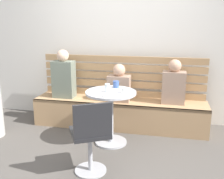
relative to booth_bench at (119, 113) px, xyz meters
The scene contains 13 objects.
ground 1.22m from the booth_bench, 90.00° to the right, with size 8.00×8.00×0.00m, color #514C47.
back_wall 1.31m from the booth_bench, 90.00° to the left, with size 5.20×0.10×2.90m, color silver.
booth_bench is the anchor object (origin of this frame).
booth_backrest 0.61m from the booth_bench, 90.00° to the left, with size 2.65×0.04×0.66m.
cafe_table 0.67m from the booth_bench, 89.74° to the right, with size 0.68×0.68×0.74m.
white_chair 1.43m from the booth_bench, 91.54° to the right, with size 0.54×0.54×0.85m.
person_adult 1.07m from the booth_bench, behind, with size 0.34×0.22×0.77m.
person_child_left 0.47m from the booth_bench, 85.41° to the right, with size 0.34×0.22×0.58m.
person_child_middle 0.97m from the booth_bench, ahead, with size 0.34×0.22×0.66m.
cup_water_clear 0.85m from the booth_bench, 93.84° to the right, with size 0.07×0.07×0.11m, color white.
cup_mug_blue 0.68m from the booth_bench, 86.24° to the right, with size 0.08×0.08×0.10m, color #3D5B9E.
cup_ceramic_white 0.88m from the booth_bench, 73.87° to the right, with size 0.08×0.08×0.07m, color white.
plate_small 0.97m from the booth_bench, 89.10° to the right, with size 0.17×0.17×0.01m, color white.
Camera 1 is at (0.74, -2.72, 1.65)m, focal length 42.47 mm.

